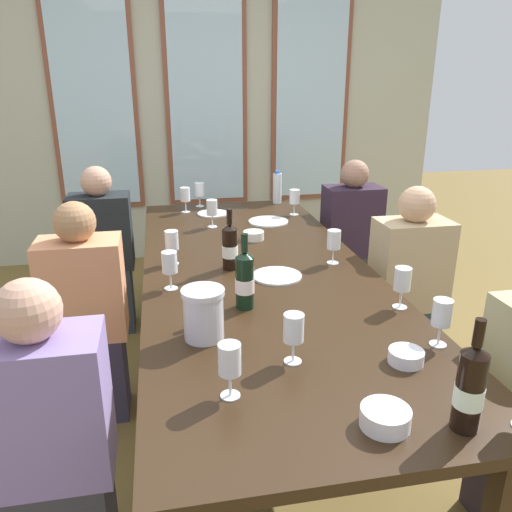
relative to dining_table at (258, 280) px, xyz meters
The scene contains 30 objects.
ground_plane 0.68m from the dining_table, ahead, with size 12.00×12.00×0.00m, color brown.
back_wall_with_windows 2.53m from the dining_table, 90.00° to the left, with size 4.31×0.10×2.90m.
dining_table is the anchor object (origin of this frame).
white_plate_0 0.85m from the dining_table, 74.37° to the left, with size 0.26×0.26×0.01m, color white.
white_plate_1 0.15m from the dining_table, 59.05° to the right, with size 0.23×0.23×0.01m, color white.
white_plate_2 1.09m from the dining_table, 95.42° to the left, with size 0.21×0.21×0.01m, color white.
metal_pitcher 0.73m from the dining_table, 116.98° to the right, with size 0.16×0.16×0.19m.
wine_bottle_0 1.32m from the dining_table, 75.96° to the right, with size 0.08×0.08×0.33m.
wine_bottle_1 0.22m from the dining_table, 165.09° to the left, with size 0.08×0.08×0.30m.
wine_bottle_2 0.47m from the dining_table, 108.23° to the right, with size 0.08×0.08×0.32m.
tasting_bowl_0 1.23m from the dining_table, 84.84° to the right, with size 0.14×0.14×0.05m, color white.
tasting_bowl_1 0.99m from the dining_table, 71.32° to the right, with size 0.12×0.12×0.05m, color white.
tasting_bowl_2 0.48m from the dining_table, 81.97° to the left, with size 0.12×0.12×0.05m, color white.
water_bottle 1.38m from the dining_table, 72.98° to the left, with size 0.06×0.06×0.24m.
wine_glass_0 0.74m from the dining_table, 47.66° to the right, with size 0.07×0.07×0.17m.
wine_glass_1 0.43m from the dining_table, ahead, with size 0.07×0.07×0.17m.
wine_glass_2 1.21m from the dining_table, 103.55° to the left, with size 0.07×0.07×0.17m.
wine_glass_3 0.80m from the dining_table, 100.27° to the left, with size 0.07×0.07×0.17m.
wine_glass_4 1.34m from the dining_table, 97.42° to the left, with size 0.07×0.07×0.17m.
wine_glass_5 1.07m from the dining_table, 65.46° to the left, with size 0.07×0.07×0.17m.
wine_glass_6 0.49m from the dining_table, 159.21° to the right, with size 0.07×0.07×0.17m.
wine_glass_7 0.99m from the dining_table, 60.29° to the right, with size 0.07×0.07×0.17m.
wine_glass_8 1.06m from the dining_table, 105.64° to the right, with size 0.07×0.07×0.17m.
wine_glass_9 0.88m from the dining_table, 93.39° to the right, with size 0.07×0.07×0.17m.
wine_glass_10 0.47m from the dining_table, 159.27° to the left, with size 0.07×0.07×0.17m.
seated_person_0 1.29m from the dining_table, 130.67° to the left, with size 0.38×0.24×1.11m.
seated_person_1 1.24m from the dining_table, 47.24° to the left, with size 0.38×0.24×1.11m.
seated_person_2 1.23m from the dining_table, 133.13° to the right, with size 0.38×0.24×1.11m.
seated_person_4 0.85m from the dining_table, behind, with size 0.38×0.24×1.11m.
seated_person_5 0.85m from the dining_table, ahead, with size 0.38×0.24×1.11m.
Camera 1 is at (-0.45, -2.28, 1.64)m, focal length 35.58 mm.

